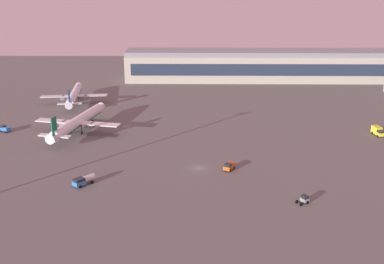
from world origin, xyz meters
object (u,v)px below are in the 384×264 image
Objects in this scene: fuel_truck at (83,180)px; baggage_tractor at (229,166)px; maintenance_van at (5,129)px; airplane_near_gate at (78,122)px; pushback_tug at (304,199)px; catering_truck at (378,131)px; airplane_far_stand at (74,95)px.

fuel_truck is 1.33× the size of baggage_tractor.
maintenance_van is at bearing 4.59° from baggage_tractor.
airplane_near_gate is 89.10m from pushback_tug.
catering_truck reaches higher than pushback_tug.
airplane_near_gate reaches higher than fuel_truck.
airplane_far_stand is 8.24× the size of baggage_tractor.
catering_truck is at bearing 11.06° from airplane_near_gate.
pushback_tug is at bearing -57.10° from airplane_far_stand.
baggage_tractor is (79.86, -34.64, 0.00)m from maintenance_van.
fuel_truck is at bearing -62.33° from airplane_near_gate.
maintenance_van is at bearing -149.54° from pushback_tug.
airplane_near_gate is at bearing -158.03° from pushback_tug.
airplane_far_stand is 10.59× the size of pushback_tug.
maintenance_van reaches higher than pushback_tug.
airplane_near_gate is at bearing -5.03° from baggage_tractor.
baggage_tractor is (52.66, -34.29, -2.81)m from airplane_near_gate.
airplane_near_gate reaches higher than catering_truck.
fuel_truck is (-57.57, 10.02, 0.30)m from pushback_tug.
catering_truck reaches higher than maintenance_van.
airplane_near_gate is 42.83m from airplane_far_stand.
airplane_far_stand is 126.37m from pushback_tug.
baggage_tractor is at bearing -20.89° from airplane_near_gate.
pushback_tug is at bearing -25.96° from airplane_near_gate.
maintenance_van is (-27.19, 0.35, -2.81)m from airplane_near_gate.
airplane_near_gate is 62.90m from baggage_tractor.
pushback_tug is (81.99, -96.13, -2.59)m from airplane_far_stand.
baggage_tractor reaches higher than pushback_tug.
airplane_far_stand is at bearing -21.38° from baggage_tractor.
maintenance_van is 111.88m from pushback_tug.
maintenance_van is 0.76× the size of catering_truck.
catering_truck is at bearing -27.38° from airplane_far_stand.
catering_truck is (95.52, 42.87, 0.21)m from fuel_truck.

